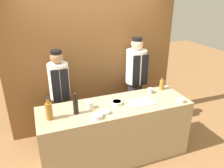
{
  "coord_description": "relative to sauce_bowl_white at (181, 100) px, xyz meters",
  "views": [
    {
      "loc": [
        -1.05,
        -2.62,
        2.49
      ],
      "look_at": [
        0.0,
        0.14,
        1.22
      ],
      "focal_mm": 35.0,
      "sensor_mm": 36.0,
      "label": 1
    }
  ],
  "objects": [
    {
      "name": "ground_plane",
      "position": [
        -0.97,
        0.25,
        -0.97
      ],
      "size": [
        14.0,
        14.0,
        0.0
      ],
      "primitive_type": "plane",
      "color": "olive"
    },
    {
      "name": "cabinet_wall",
      "position": [
        -0.97,
        1.36,
        0.23
      ],
      "size": [
        3.14,
        0.18,
        2.4
      ],
      "color": "brown",
      "rests_on": "ground_plane"
    },
    {
      "name": "sauce_bowl_green",
      "position": [
        -0.94,
        0.28,
        -0.0
      ],
      "size": [
        0.16,
        0.16,
        0.05
      ],
      "color": "silver",
      "rests_on": "counter"
    },
    {
      "name": "sauce_bowl_purple",
      "position": [
        -1.18,
        0.09,
        -0.0
      ],
      "size": [
        0.13,
        0.13,
        0.04
      ],
      "color": "silver",
      "rests_on": "counter"
    },
    {
      "name": "bottle_soy",
      "position": [
        -1.56,
        0.22,
        0.09
      ],
      "size": [
        0.07,
        0.07,
        0.3
      ],
      "color": "black",
      "rests_on": "counter"
    },
    {
      "name": "bottle_amber",
      "position": [
        -1.91,
        0.21,
        0.1
      ],
      "size": [
        0.09,
        0.09,
        0.32
      ],
      "color": "#9E661E",
      "rests_on": "counter"
    },
    {
      "name": "cup_steel",
      "position": [
        -0.28,
        0.44,
        0.01
      ],
      "size": [
        0.09,
        0.09,
        0.08
      ],
      "color": "#B7B7BC",
      "rests_on": "counter"
    },
    {
      "name": "cutting_board",
      "position": [
        -0.56,
        0.18,
        -0.02
      ],
      "size": [
        0.35,
        0.25,
        0.02
      ],
      "color": "white",
      "rests_on": "counter"
    },
    {
      "name": "sauce_bowl_orange",
      "position": [
        -1.32,
        0.01,
        0.0
      ],
      "size": [
        0.15,
        0.15,
        0.05
      ],
      "color": "silver",
      "rests_on": "counter"
    },
    {
      "name": "chef_right",
      "position": [
        -0.27,
        0.99,
        -0.02
      ],
      "size": [
        0.37,
        0.37,
        1.75
      ],
      "color": "#28282D",
      "rests_on": "ground_plane"
    },
    {
      "name": "chef_left",
      "position": [
        -1.66,
        0.99,
        -0.07
      ],
      "size": [
        0.33,
        0.33,
        1.65
      ],
      "color": "#28282D",
      "rests_on": "ground_plane"
    },
    {
      "name": "sauce_bowl_white",
      "position": [
        0.0,
        0.0,
        0.0
      ],
      "size": [
        0.11,
        0.11,
        0.05
      ],
      "color": "silver",
      "rests_on": "counter"
    },
    {
      "name": "counter",
      "position": [
        -0.97,
        0.25,
        -0.5
      ],
      "size": [
        2.26,
        0.72,
        0.94
      ],
      "color": "tan",
      "rests_on": "ground_plane"
    },
    {
      "name": "cup_cream",
      "position": [
        -1.34,
        0.3,
        0.02
      ],
      "size": [
        0.09,
        0.09,
        0.1
      ],
      "color": "silver",
      "rests_on": "counter"
    },
    {
      "name": "bottle_vinegar",
      "position": [
        -0.02,
        0.5,
        0.06
      ],
      "size": [
        0.08,
        0.08,
        0.22
      ],
      "color": "olive",
      "rests_on": "counter"
    }
  ]
}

